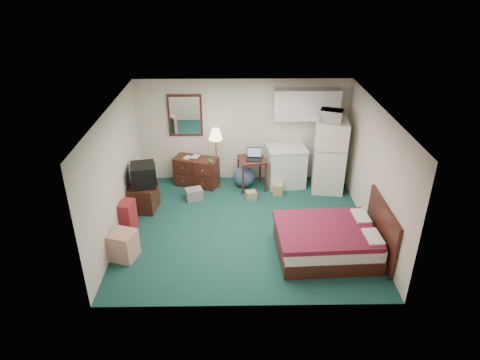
{
  "coord_description": "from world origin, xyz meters",
  "views": [
    {
      "loc": [
        -0.21,
        -7.36,
        4.9
      ],
      "look_at": [
        -0.1,
        0.22,
        0.97
      ],
      "focal_mm": 32.0,
      "sensor_mm": 36.0,
      "label": 1
    }
  ],
  "objects_px": {
    "floor_lamp": "(216,159)",
    "tv_stand": "(143,197)",
    "desk": "(252,173)",
    "suitcase": "(128,216)",
    "dresser": "(197,171)",
    "bed": "(327,241)",
    "fridge": "(329,156)",
    "kitchen_counter": "(286,167)"
  },
  "relations": [
    {
      "from": "floor_lamp",
      "to": "bed",
      "type": "height_order",
      "value": "floor_lamp"
    },
    {
      "from": "dresser",
      "to": "fridge",
      "type": "bearing_deg",
      "value": 12.84
    },
    {
      "from": "fridge",
      "to": "suitcase",
      "type": "distance_m",
      "value": 4.68
    },
    {
      "from": "bed",
      "to": "suitcase",
      "type": "distance_m",
      "value": 3.93
    },
    {
      "from": "floor_lamp",
      "to": "desk",
      "type": "xyz_separation_m",
      "value": [
        0.84,
        -0.08,
        -0.35
      ]
    },
    {
      "from": "desk",
      "to": "bed",
      "type": "distance_m",
      "value": 2.93
    },
    {
      "from": "dresser",
      "to": "tv_stand",
      "type": "xyz_separation_m",
      "value": [
        -1.09,
        -1.13,
        -0.06
      ]
    },
    {
      "from": "kitchen_counter",
      "to": "tv_stand",
      "type": "xyz_separation_m",
      "value": [
        -3.23,
        -1.09,
        -0.19
      ]
    },
    {
      "from": "dresser",
      "to": "kitchen_counter",
      "type": "distance_m",
      "value": 2.15
    },
    {
      "from": "fridge",
      "to": "tv_stand",
      "type": "xyz_separation_m",
      "value": [
        -4.19,
        -0.84,
        -0.57
      ]
    },
    {
      "from": "kitchen_counter",
      "to": "tv_stand",
      "type": "relative_size",
      "value": 1.51
    },
    {
      "from": "dresser",
      "to": "tv_stand",
      "type": "bearing_deg",
      "value": -115.87
    },
    {
      "from": "kitchen_counter",
      "to": "tv_stand",
      "type": "distance_m",
      "value": 3.42
    },
    {
      "from": "dresser",
      "to": "tv_stand",
      "type": "distance_m",
      "value": 1.57
    },
    {
      "from": "desk",
      "to": "bed",
      "type": "height_order",
      "value": "desk"
    },
    {
      "from": "floor_lamp",
      "to": "tv_stand",
      "type": "height_order",
      "value": "floor_lamp"
    },
    {
      "from": "desk",
      "to": "tv_stand",
      "type": "xyz_separation_m",
      "value": [
        -2.41,
        -0.95,
        -0.09
      ]
    },
    {
      "from": "tv_stand",
      "to": "suitcase",
      "type": "xyz_separation_m",
      "value": [
        -0.15,
        -0.82,
        0.03
      ]
    },
    {
      "from": "dresser",
      "to": "kitchen_counter",
      "type": "height_order",
      "value": "kitchen_counter"
    },
    {
      "from": "floor_lamp",
      "to": "kitchen_counter",
      "type": "relative_size",
      "value": 1.55
    },
    {
      "from": "desk",
      "to": "suitcase",
      "type": "height_order",
      "value": "desk"
    },
    {
      "from": "kitchen_counter",
      "to": "tv_stand",
      "type": "bearing_deg",
      "value": -168.28
    },
    {
      "from": "desk",
      "to": "tv_stand",
      "type": "height_order",
      "value": "desk"
    },
    {
      "from": "dresser",
      "to": "suitcase",
      "type": "xyz_separation_m",
      "value": [
        -1.24,
        -1.95,
        -0.03
      ]
    },
    {
      "from": "desk",
      "to": "bed",
      "type": "xyz_separation_m",
      "value": [
        1.28,
        -2.64,
        -0.1
      ]
    },
    {
      "from": "kitchen_counter",
      "to": "suitcase",
      "type": "xyz_separation_m",
      "value": [
        -3.38,
        -1.91,
        -0.15
      ]
    },
    {
      "from": "desk",
      "to": "fridge",
      "type": "bearing_deg",
      "value": -13.87
    },
    {
      "from": "kitchen_counter",
      "to": "fridge",
      "type": "xyz_separation_m",
      "value": [
        0.95,
        -0.25,
        0.38
      ]
    },
    {
      "from": "kitchen_counter",
      "to": "suitcase",
      "type": "relative_size",
      "value": 1.48
    },
    {
      "from": "dresser",
      "to": "bed",
      "type": "relative_size",
      "value": 0.58
    },
    {
      "from": "dresser",
      "to": "kitchen_counter",
      "type": "bearing_deg",
      "value": 17.16
    },
    {
      "from": "dresser",
      "to": "desk",
      "type": "xyz_separation_m",
      "value": [
        1.32,
        -0.18,
        0.03
      ]
    },
    {
      "from": "desk",
      "to": "fridge",
      "type": "distance_m",
      "value": 1.84
    },
    {
      "from": "desk",
      "to": "suitcase",
      "type": "distance_m",
      "value": 3.11
    },
    {
      "from": "floor_lamp",
      "to": "bed",
      "type": "bearing_deg",
      "value": -52.12
    },
    {
      "from": "fridge",
      "to": "dresser",
      "type": "bearing_deg",
      "value": -178.02
    },
    {
      "from": "desk",
      "to": "kitchen_counter",
      "type": "relative_size",
      "value": 0.8
    },
    {
      "from": "floor_lamp",
      "to": "desk",
      "type": "relative_size",
      "value": 1.93
    },
    {
      "from": "kitchen_counter",
      "to": "fridge",
      "type": "distance_m",
      "value": 1.06
    },
    {
      "from": "desk",
      "to": "kitchen_counter",
      "type": "height_order",
      "value": "kitchen_counter"
    },
    {
      "from": "floor_lamp",
      "to": "tv_stand",
      "type": "relative_size",
      "value": 2.35
    },
    {
      "from": "dresser",
      "to": "bed",
      "type": "bearing_deg",
      "value": -29.25
    }
  ]
}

